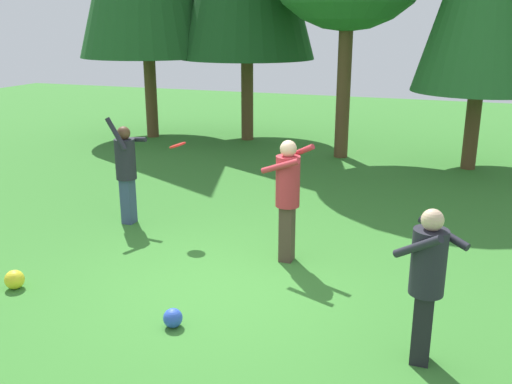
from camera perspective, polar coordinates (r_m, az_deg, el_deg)
The scene contains 7 objects.
ground_plane at distance 7.48m, azimuth -3.01°, elevation -9.50°, with size 40.00×40.00×0.00m, color #387A2D.
person_thrower at distance 9.67m, azimuth -13.03°, elevation 2.55°, with size 0.59×0.51×1.85m.
person_catcher at distance 7.88m, azimuth 3.22°, elevation 0.17°, with size 0.70×0.62×1.77m.
person_bystander at distance 5.77m, azimuth 16.94°, elevation -7.98°, with size 0.72×0.70×1.63m.
frisbee at distance 9.02m, azimuth -7.94°, elevation 4.71°, with size 0.29×0.29×0.11m.
ball_blue at distance 6.58m, azimuth -8.41°, elevation -12.49°, with size 0.22×0.22×0.22m, color blue.
ball_yellow at distance 7.99m, azimuth -23.24°, elevation -8.14°, with size 0.25×0.25×0.25m, color yellow.
Camera 1 is at (2.63, -6.17, 3.31)m, focal length 39.54 mm.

